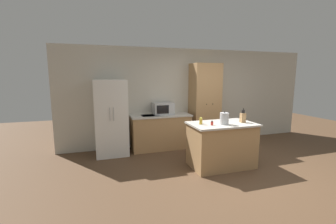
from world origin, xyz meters
TOP-DOWN VIEW (x-y plane):
  - ground_plane at (0.00, 0.00)m, footprint 14.00×14.00m
  - wall_back at (0.00, 2.33)m, footprint 7.20×0.06m
  - refrigerator at (-2.28, 1.95)m, footprint 0.74×0.73m
  - back_counter at (-1.04, 2.00)m, footprint 1.54×0.64m
  - pantry_cabinet at (0.22, 2.03)m, footprint 0.75×0.57m
  - kitchen_island at (-0.16, 0.48)m, footprint 1.34×0.80m
  - microwave at (-0.95, 2.09)m, footprint 0.52×0.39m
  - knife_block at (0.28, 0.42)m, footprint 0.10×0.08m
  - spice_bottle_tall_dark at (-0.63, 0.51)m, footprint 0.06×0.06m
  - spice_bottle_short_red at (-0.59, 0.61)m, footprint 0.04×0.04m
  - spice_bottle_amber_oil at (-0.45, 0.37)m, footprint 0.05×0.05m
  - kettle at (-0.18, 0.37)m, footprint 0.17×0.17m

SIDE VIEW (x-z plane):
  - ground_plane at x=0.00m, z-range 0.00..0.00m
  - back_counter at x=-1.04m, z-range 0.00..0.89m
  - kitchen_island at x=-0.16m, z-range 0.00..0.92m
  - refrigerator at x=-2.28m, z-range 0.00..1.78m
  - spice_bottle_amber_oil at x=-0.45m, z-range 0.91..1.00m
  - spice_bottle_short_red at x=-0.59m, z-range 0.91..1.03m
  - spice_bottle_tall_dark at x=-0.63m, z-range 0.91..1.05m
  - knife_block at x=0.28m, z-range 0.87..1.17m
  - kettle at x=-0.18m, z-range 0.91..1.16m
  - microwave at x=-0.95m, z-range 0.89..1.19m
  - pantry_cabinet at x=0.22m, z-range 0.00..2.20m
  - wall_back at x=0.00m, z-range 0.00..2.60m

